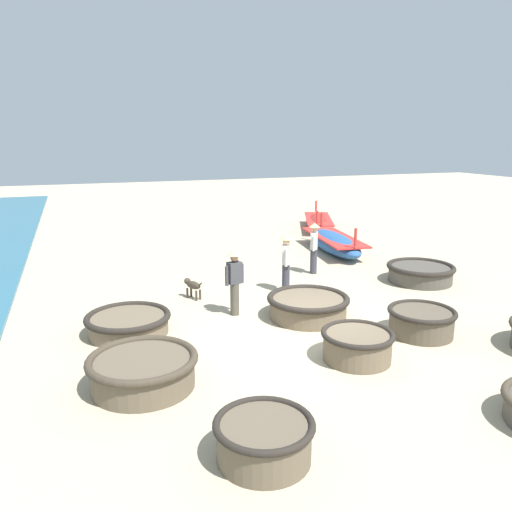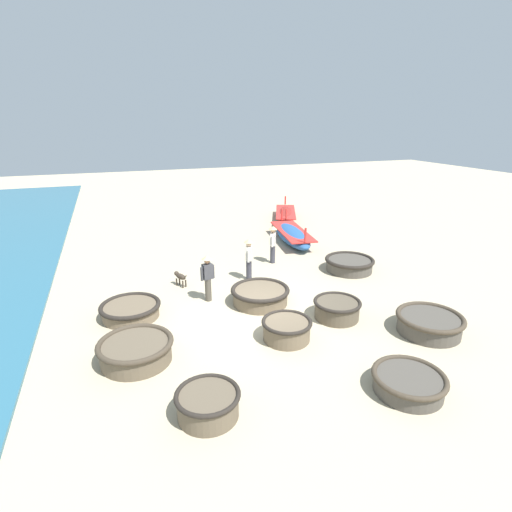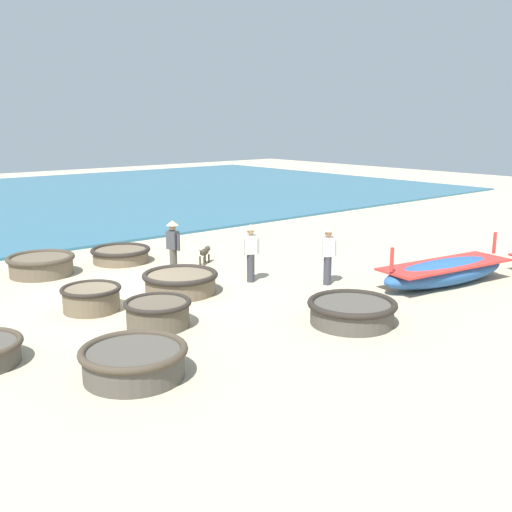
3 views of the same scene
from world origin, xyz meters
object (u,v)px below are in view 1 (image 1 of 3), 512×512
coracle_front_right (420,272)px  dog (192,285)px  coracle_tilted (143,370)px  coracle_center (264,438)px  coracle_far_right (128,323)px  fisherman_hauling (234,278)px  long_boat_white_hull (318,222)px  coracle_beside_post (357,344)px  coracle_nearest (308,306)px  coracle_far_left (421,321)px  fisherman_crouching (314,245)px  long_boat_green_hull (334,242)px  fisherman_with_hat (286,259)px

coracle_front_right → dog: size_ratio=3.29×
coracle_tilted → coracle_center: bearing=-64.2°
coracle_center → coracle_far_right: bearing=103.5°
fisherman_hauling → dog: (-0.69, 1.62, -0.59)m
coracle_tilted → fisherman_hauling: fisherman_hauling is taller
long_boat_white_hull → coracle_beside_post: bearing=-114.0°
coracle_nearest → long_boat_white_hull: (5.74, 10.67, 0.01)m
coracle_far_left → dog: bearing=134.6°
long_boat_white_hull → dog: bearing=-134.4°
coracle_beside_post → fisherman_crouching: size_ratio=0.87×
long_boat_green_hull → fisherman_crouching: size_ratio=2.77×
coracle_nearest → long_boat_white_hull: long_boat_white_hull is taller
coracle_nearest → fisherman_with_hat: (0.34, 2.16, 0.64)m
long_boat_green_hull → fisherman_with_hat: 5.50m
long_boat_green_hull → fisherman_hauling: size_ratio=2.77×
coracle_front_right → fisherman_with_hat: bearing=172.8°
fisherman_with_hat → fisherman_crouching: 2.17m
coracle_far_right → long_boat_green_hull: 10.08m
dog → coracle_nearest: bearing=-46.6°
coracle_nearest → fisherman_crouching: bearing=61.6°
coracle_front_right → fisherman_with_hat: (-4.25, 0.54, 0.66)m
coracle_tilted → fisherman_hauling: size_ratio=1.18×
long_boat_white_hull → fisherman_hauling: (-7.36, -9.85, 0.63)m
fisherman_crouching → dog: size_ratio=2.70×
coracle_center → coracle_nearest: coracle_center is taller
coracle_far_right → coracle_center: bearing=-76.5°
coracle_tilted → coracle_front_right: 9.63m
coracle_far_right → coracle_nearest: size_ratio=0.95×
coracle_nearest → fisherman_with_hat: 2.28m
coracle_front_right → long_boat_white_hull: size_ratio=0.46×
coracle_far_left → coracle_front_right: coracle_far_left is taller
coracle_nearest → dog: size_ratio=3.26×
long_boat_green_hull → fisherman_crouching: bearing=-130.1°
coracle_far_left → coracle_tilted: 6.20m
coracle_beside_post → coracle_center: bearing=-141.3°
dog → coracle_tilted: bearing=-113.2°
coracle_front_right → fisherman_crouching: bearing=142.9°
coracle_nearest → long_boat_green_hull: (4.08, 6.14, 0.06)m
coracle_center → long_boat_green_hull: bearing=57.1°
long_boat_green_hull → dog: (-6.40, -3.70, -0.00)m
coracle_tilted → coracle_beside_post: 4.17m
long_boat_green_hull → coracle_front_right: bearing=-83.5°
dog → coracle_center: bearing=-95.4°
fisherman_hauling → fisherman_crouching: 4.54m
coracle_far_left → coracle_beside_post: size_ratio=1.04×
fisherman_with_hat → coracle_center: bearing=-115.7°
coracle_center → long_boat_green_hull: long_boat_green_hull is taller
coracle_nearest → coracle_beside_post: size_ratio=1.39×
fisherman_with_hat → dog: bearing=173.8°
coracle_front_right → long_boat_white_hull: 9.12m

